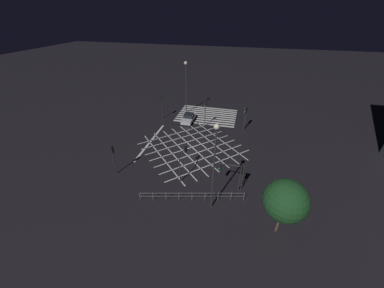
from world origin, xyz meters
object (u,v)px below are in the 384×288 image
(traffic_light_sw_main, at_px, (245,114))
(street_tree_near, at_px, (286,201))
(traffic_light_nw_main, at_px, (229,170))
(street_lamp_west, at_px, (215,155))
(traffic_light_median_south, at_px, (205,109))
(traffic_light_se_main, at_px, (162,103))
(street_lamp_east, at_px, (186,76))
(traffic_light_median_north, at_px, (184,156))
(waiting_car, at_px, (189,118))
(traffic_light_ne_cross, at_px, (113,154))
(traffic_light_nw_cross, at_px, (241,173))
(traffic_light_sw_cross, at_px, (246,113))

(traffic_light_sw_main, xyz_separation_m, street_tree_near, (-3.88, 18.58, 0.92))
(traffic_light_nw_main, bearing_deg, street_lamp_west, 68.46)
(traffic_light_median_south, bearing_deg, traffic_light_se_main, -98.82)
(street_lamp_west, bearing_deg, street_lamp_east, -68.26)
(traffic_light_median_north, bearing_deg, traffic_light_se_main, 29.76)
(traffic_light_median_north, distance_m, traffic_light_sw_main, 14.49)
(traffic_light_median_south, distance_m, waiting_car, 4.29)
(traffic_light_se_main, relative_size, traffic_light_ne_cross, 1.03)
(traffic_light_nw_cross, xyz_separation_m, traffic_light_median_south, (6.65, -13.97, 0.88))
(street_lamp_east, xyz_separation_m, waiting_car, (-1.36, 3.42, -6.36))
(traffic_light_nw_cross, bearing_deg, street_tree_near, -140.35)
(waiting_car, bearing_deg, traffic_light_se_main, -89.51)
(street_lamp_east, distance_m, street_lamp_west, 23.45)
(traffic_light_se_main, bearing_deg, traffic_light_nw_cross, -46.08)
(traffic_light_sw_cross, bearing_deg, traffic_light_nw_main, -4.29)
(traffic_light_nw_cross, bearing_deg, traffic_light_median_north, 80.10)
(traffic_light_nw_main, height_order, traffic_light_ne_cross, traffic_light_ne_cross)
(traffic_light_se_main, relative_size, waiting_car, 0.95)
(street_tree_near, height_order, waiting_car, street_tree_near)
(traffic_light_ne_cross, xyz_separation_m, street_lamp_west, (-12.08, 2.41, 3.64))
(traffic_light_median_north, bearing_deg, waiting_car, 12.79)
(traffic_light_se_main, height_order, street_lamp_east, street_lamp_east)
(traffic_light_median_north, xyz_separation_m, street_tree_near, (-10.27, 5.57, 1.23))
(traffic_light_median_south, relative_size, waiting_car, 1.07)
(traffic_light_median_north, xyz_separation_m, traffic_light_ne_cross, (7.96, 1.84, 0.20))
(traffic_light_ne_cross, height_order, street_tree_near, street_tree_near)
(traffic_light_ne_cross, bearing_deg, traffic_light_nw_cross, -87.32)
(traffic_light_nw_cross, distance_m, traffic_light_ne_cross, 14.60)
(traffic_light_sw_cross, bearing_deg, street_lamp_west, -7.56)
(traffic_light_nw_main, height_order, waiting_car, traffic_light_nw_main)
(traffic_light_median_south, xyz_separation_m, traffic_light_sw_cross, (-6.51, -0.63, -0.28))
(traffic_light_sw_main, bearing_deg, traffic_light_nw_main, 85.88)
(traffic_light_se_main, relative_size, traffic_light_sw_main, 0.99)
(traffic_light_nw_main, distance_m, street_tree_near, 6.81)
(street_tree_near, bearing_deg, traffic_light_se_main, -46.99)
(traffic_light_nw_main, xyz_separation_m, traffic_light_sw_main, (-1.01, -14.05, 0.47))
(traffic_light_ne_cross, height_order, street_lamp_west, street_lamp_west)
(traffic_light_median_north, distance_m, traffic_light_median_south, 12.84)
(street_tree_near, bearing_deg, traffic_light_sw_main, -78.20)
(traffic_light_se_main, bearing_deg, traffic_light_nw_main, -48.40)
(street_lamp_west, bearing_deg, street_tree_near, 167.88)
(traffic_light_nw_main, height_order, street_tree_near, street_tree_near)
(traffic_light_sw_cross, bearing_deg, waiting_car, -93.86)
(traffic_light_nw_cross, distance_m, traffic_light_sw_cross, 14.62)
(traffic_light_nw_cross, height_order, traffic_light_ne_cross, traffic_light_ne_cross)
(traffic_light_sw_cross, relative_size, street_lamp_west, 0.44)
(street_tree_near, bearing_deg, traffic_light_nw_main, -42.73)
(traffic_light_ne_cross, bearing_deg, waiting_car, -16.63)
(traffic_light_median_south, distance_m, street_lamp_east, 7.53)
(traffic_light_median_south, relative_size, street_tree_near, 0.80)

